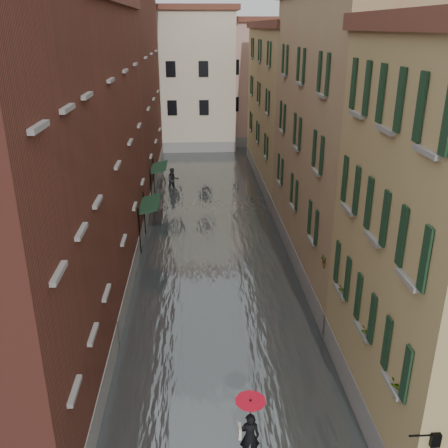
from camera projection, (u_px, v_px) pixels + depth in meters
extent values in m
plane|color=#565658|center=(225.00, 379.00, 17.64)|extent=(120.00, 120.00, 0.00)
cube|color=#4E5556|center=(212.00, 234.00, 29.67)|extent=(10.00, 60.00, 0.20)
cube|color=maroon|center=(65.00, 150.00, 23.31)|extent=(6.00, 14.00, 12.50)
cube|color=brown|center=(112.00, 93.00, 36.96)|extent=(6.00, 16.00, 14.00)
cube|color=#9B8A5E|center=(359.00, 141.00, 23.97)|extent=(6.00, 14.00, 13.00)
cube|color=tan|center=(298.00, 109.00, 38.17)|extent=(6.00, 16.00, 11.50)
cube|color=beige|center=(173.00, 81.00, 50.35)|extent=(12.00, 9.00, 13.00)
cube|color=tan|center=(259.00, 83.00, 52.87)|extent=(10.00, 9.00, 12.00)
cube|color=black|center=(150.00, 204.00, 27.42)|extent=(1.09, 2.81, 0.31)
cylinder|color=black|center=(140.00, 233.00, 26.52)|extent=(0.06, 0.06, 2.80)
cylinder|color=black|center=(144.00, 214.00, 29.12)|extent=(0.06, 0.06, 2.80)
cube|color=black|center=(159.00, 167.00, 34.59)|extent=(1.09, 2.71, 0.31)
cylinder|color=black|center=(151.00, 189.00, 33.73)|extent=(0.06, 0.06, 2.80)
cylinder|color=black|center=(154.00, 178.00, 36.24)|extent=(0.06, 0.06, 2.80)
cylinder|color=black|center=(422.00, 435.00, 11.15)|extent=(0.60, 0.05, 0.05)
cube|color=black|center=(434.00, 438.00, 11.20)|extent=(0.22, 0.22, 0.35)
cube|color=beige|center=(434.00, 438.00, 11.20)|extent=(0.14, 0.14, 0.24)
cube|color=brown|center=(400.00, 390.00, 12.47)|extent=(0.22, 0.85, 0.18)
imported|color=#265926|center=(403.00, 376.00, 12.32)|extent=(0.59, 0.51, 0.66)
cube|color=brown|center=(370.00, 336.00, 14.66)|extent=(0.22, 0.85, 0.18)
imported|color=#265926|center=(371.00, 324.00, 14.50)|extent=(0.59, 0.51, 0.66)
cube|color=brown|center=(345.00, 294.00, 16.97)|extent=(0.22, 0.85, 0.18)
imported|color=#265926|center=(347.00, 283.00, 16.82)|extent=(0.59, 0.51, 0.66)
cube|color=brown|center=(328.00, 262.00, 19.23)|extent=(0.22, 0.85, 0.18)
imported|color=#265926|center=(328.00, 252.00, 19.07)|extent=(0.59, 0.51, 0.66)
imported|color=black|center=(250.00, 436.00, 14.13)|extent=(0.58, 0.39, 1.59)
cube|color=beige|center=(240.00, 431.00, 14.11)|extent=(0.08, 0.30, 0.38)
cylinder|color=black|center=(250.00, 421.00, 13.93)|extent=(0.02, 0.02, 1.00)
cone|color=red|center=(250.00, 405.00, 13.72)|extent=(0.88, 0.88, 0.28)
imported|color=black|center=(173.00, 180.00, 37.28)|extent=(1.09, 0.97, 1.85)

